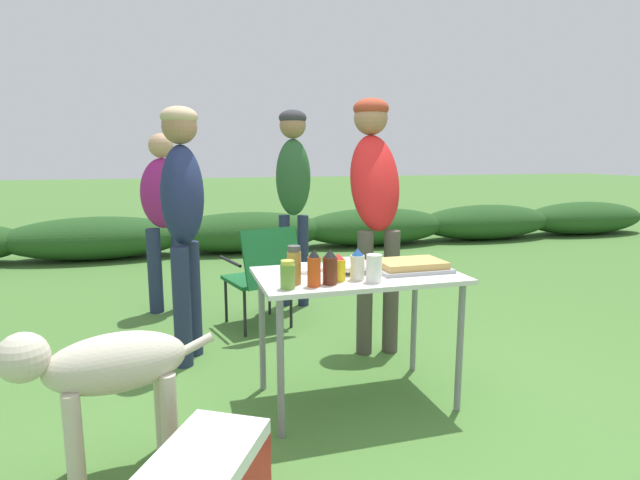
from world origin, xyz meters
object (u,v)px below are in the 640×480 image
(mayo_bottle, at_px, (357,265))
(dog, at_px, (104,372))
(mixing_bowl, at_px, (349,265))
(paper_cup_stack, at_px, (374,268))
(hot_sauce_bottle, at_px, (314,269))
(standing_person_in_red_jacket, at_px, (183,206))
(standing_person_in_dark_puffer, at_px, (164,207))
(standing_person_in_gray_fleece, at_px, (375,189))
(bbq_sauce_bottle, at_px, (330,268))
(food_tray, at_px, (410,266))
(spice_jar, at_px, (294,265))
(folding_table, at_px, (357,287))
(plate_stack, at_px, (304,268))
(camp_chair_green_behind_table, at_px, (263,272))
(relish_jar, at_px, (288,275))
(mustard_bottle, at_px, (338,268))
(standing_person_with_beanie, at_px, (293,181))

(mayo_bottle, relative_size, dog, 0.18)
(mixing_bowl, bearing_deg, paper_cup_stack, -78.52)
(paper_cup_stack, bearing_deg, hot_sauce_bottle, -179.85)
(paper_cup_stack, xyz_separation_m, standing_person_in_red_jacket, (-0.91, 1.04, 0.24))
(mixing_bowl, bearing_deg, standing_person_in_dark_puffer, 117.09)
(paper_cup_stack, distance_m, mayo_bottle, 0.09)
(mayo_bottle, bearing_deg, standing_person_in_dark_puffer, 114.76)
(standing_person_in_gray_fleece, bearing_deg, bbq_sauce_bottle, -116.90)
(mayo_bottle, bearing_deg, paper_cup_stack, -44.81)
(mixing_bowl, relative_size, standing_person_in_red_jacket, 0.15)
(standing_person_in_gray_fleece, distance_m, standing_person_in_dark_puffer, 1.94)
(food_tray, xyz_separation_m, spice_jar, (-0.70, -0.12, 0.07))
(folding_table, height_order, standing_person_in_dark_puffer, standing_person_in_dark_puffer)
(paper_cup_stack, bearing_deg, mayo_bottle, 135.19)
(mayo_bottle, distance_m, spice_jar, 0.33)
(plate_stack, xyz_separation_m, camp_chair_green_behind_table, (-0.05, 1.16, -0.28))
(paper_cup_stack, distance_m, standing_person_in_dark_puffer, 2.47)
(spice_jar, xyz_separation_m, standing_person_in_red_jacket, (-0.51, 0.97, 0.22))
(food_tray, xyz_separation_m, bbq_sauce_bottle, (-0.53, -0.17, 0.06))
(mayo_bottle, distance_m, camp_chair_green_behind_table, 1.52)
(relish_jar, distance_m, dog, 0.90)
(paper_cup_stack, relative_size, relish_jar, 1.01)
(folding_table, xyz_separation_m, dog, (-1.27, -0.35, -0.19))
(mustard_bottle, height_order, standing_person_with_beanie, standing_person_with_beanie)
(food_tray, distance_m, camp_chair_green_behind_table, 1.50)
(dog, bearing_deg, food_tray, -90.00)
(relish_jar, distance_m, bbq_sauce_bottle, 0.22)
(mustard_bottle, bearing_deg, spice_jar, -178.93)
(plate_stack, distance_m, camp_chair_green_behind_table, 1.20)
(plate_stack, bearing_deg, hot_sauce_bottle, -96.67)
(food_tray, relative_size, paper_cup_stack, 2.89)
(plate_stack, height_order, mixing_bowl, mixing_bowl)
(plate_stack, distance_m, paper_cup_stack, 0.46)
(mustard_bottle, xyz_separation_m, standing_person_in_gray_fleece, (0.55, 0.87, 0.34))
(plate_stack, relative_size, standing_person_in_red_jacket, 0.14)
(plate_stack, bearing_deg, folding_table, -30.62)
(bbq_sauce_bottle, height_order, standing_person_with_beanie, standing_person_with_beanie)
(plate_stack, xyz_separation_m, spice_jar, (-0.13, -0.29, 0.08))
(standing_person_in_red_jacket, bearing_deg, mixing_bowl, -111.19)
(folding_table, bearing_deg, mustard_bottle, -140.14)
(standing_person_with_beanie, height_order, dog, standing_person_with_beanie)
(dog, bearing_deg, spice_jar, -88.05)
(mustard_bottle, distance_m, standing_person_in_dark_puffer, 2.33)
(standing_person_in_red_jacket, relative_size, dog, 1.85)
(relish_jar, xyz_separation_m, spice_jar, (0.05, 0.08, 0.03))
(mustard_bottle, bearing_deg, mayo_bottle, -6.64)
(standing_person_in_gray_fleece, height_order, camp_chair_green_behind_table, standing_person_in_gray_fleece)
(dog, height_order, camp_chair_green_behind_table, camp_chair_green_behind_table)
(food_tray, distance_m, dog, 1.64)
(paper_cup_stack, relative_size, standing_person_in_dark_puffer, 0.09)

